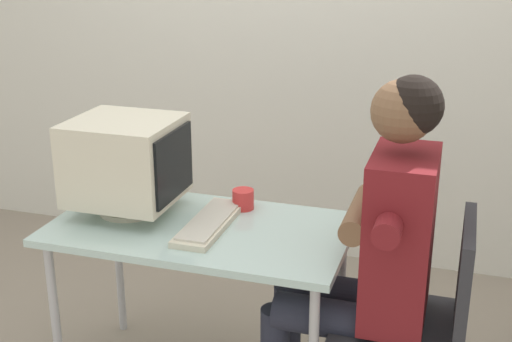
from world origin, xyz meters
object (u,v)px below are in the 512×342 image
keyboard (210,222)px  office_chair (419,317)px  desk (200,241)px  person_seated (371,246)px  crt_monitor (127,161)px  desk_mug (243,199)px

keyboard → office_chair: (0.82, -0.06, -0.24)m
desk → person_seated: bearing=-4.1°
desk → keyboard: keyboard is taller
crt_monitor → desk: bearing=-7.6°
desk → crt_monitor: (-0.33, 0.04, 0.28)m
desk → crt_monitor: 0.44m
desk → crt_monitor: crt_monitor is taller
office_chair → desk_mug: (-0.75, 0.27, 0.26)m
desk_mug → crt_monitor: bearing=-157.9°
crt_monitor → office_chair: size_ratio=0.48×
desk → desk_mug: 0.27m
crt_monitor → person_seated: person_seated is taller
keyboard → office_chair: office_chair is taller
office_chair → desk: bearing=176.8°
desk_mug → person_seated: bearing=-25.3°
person_seated → office_chair: bearing=0.0°
crt_monitor → desk_mug: size_ratio=4.21×
crt_monitor → office_chair: bearing=-4.4°
person_seated → desk_mug: size_ratio=13.66×
keyboard → person_seated: (0.63, -0.06, 0.02)m
keyboard → person_seated: person_seated is taller
crt_monitor → office_chair: 1.27m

